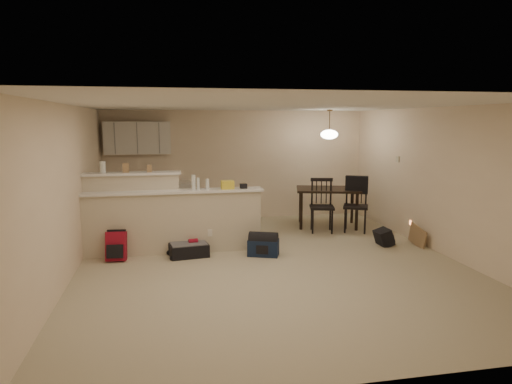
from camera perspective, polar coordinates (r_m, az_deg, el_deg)
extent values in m
plane|color=#C1B594|center=(7.45, 1.82, -8.81)|extent=(7.00, 7.00, 0.00)
plane|color=white|center=(7.10, 1.92, 10.79)|extent=(7.00, 7.00, 0.00)
cube|color=beige|center=(10.59, -2.40, 3.38)|extent=(6.00, 0.02, 2.50)
cube|color=beige|center=(3.90, 13.54, -6.40)|extent=(6.00, 0.02, 2.50)
cube|color=beige|center=(7.13, -22.35, 0.04)|extent=(0.02, 7.00, 2.50)
cube|color=beige|center=(8.37, 22.32, 1.26)|extent=(0.02, 7.00, 2.50)
cube|color=beige|center=(8.01, -10.18, -3.80)|extent=(3.00, 0.28, 1.05)
cube|color=white|center=(7.91, -10.29, 0.06)|extent=(3.08, 0.38, 0.04)
cube|color=beige|center=(8.21, -15.13, -2.58)|extent=(1.60, 0.24, 1.35)
cube|color=white|center=(8.11, -15.33, 2.24)|extent=(1.68, 0.34, 0.04)
cube|color=white|center=(10.26, -14.58, 6.57)|extent=(1.40, 0.34, 0.70)
cube|color=white|center=(10.27, -13.20, -1.52)|extent=(1.80, 0.60, 0.90)
cube|color=beige|center=(9.66, 17.29, 3.95)|extent=(0.02, 0.12, 0.12)
cylinder|color=silver|center=(8.14, -18.62, 2.97)|extent=(0.10, 0.10, 0.20)
cube|color=#A07C52|center=(8.10, -15.97, 2.92)|extent=(0.10, 0.07, 0.16)
cube|color=#A07C52|center=(8.08, -13.19, 2.88)|extent=(0.08, 0.06, 0.12)
cylinder|color=silver|center=(7.90, -7.82, 1.21)|extent=(0.07, 0.07, 0.26)
cylinder|color=silver|center=(7.92, -6.08, 0.97)|extent=(0.06, 0.06, 0.18)
cube|color=#A07C52|center=(7.96, -3.58, 0.90)|extent=(0.22, 0.18, 0.14)
cube|color=#A07C52|center=(8.01, -1.58, 0.74)|extent=(0.12, 0.10, 0.08)
cylinder|color=silver|center=(7.91, -7.23, 1.03)|extent=(0.05, 0.05, 0.21)
cube|color=black|center=(9.91, 8.98, 0.33)|extent=(1.51, 1.20, 0.04)
cylinder|color=black|center=(9.60, 5.67, -2.40)|extent=(0.06, 0.06, 0.79)
cylinder|color=black|center=(9.70, 12.48, -2.45)|extent=(0.06, 0.06, 0.79)
cylinder|color=black|center=(10.30, 5.57, -1.63)|extent=(0.06, 0.06, 0.79)
cylinder|color=black|center=(10.39, 11.92, -1.68)|extent=(0.06, 0.06, 0.79)
cylinder|color=brown|center=(9.80, 9.18, 8.69)|extent=(0.02, 0.02, 0.50)
cylinder|color=brown|center=(9.81, 9.22, 10.04)|extent=(0.12, 0.12, 0.03)
ellipsoid|color=white|center=(9.81, 9.14, 7.12)|extent=(0.36, 0.36, 0.20)
cube|color=black|center=(7.83, -8.39, -7.19)|extent=(0.68, 0.49, 0.21)
cube|color=maroon|center=(7.84, -17.06, -6.50)|extent=(0.33, 0.22, 0.47)
cube|color=#12203B|center=(7.78, 0.93, -6.96)|extent=(0.58, 0.44, 0.28)
cube|color=black|center=(8.72, 15.68, -5.50)|extent=(0.24, 0.33, 0.29)
cube|color=#A07C52|center=(8.84, 19.53, -5.23)|extent=(0.05, 0.48, 0.37)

